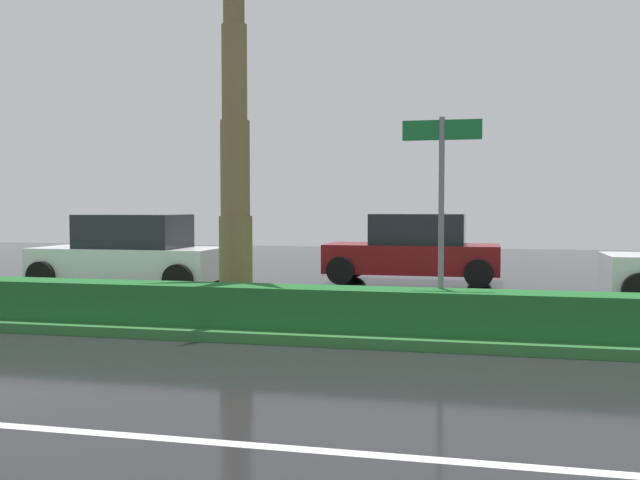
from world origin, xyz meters
TOP-DOWN VIEW (x-y plane):
  - ground_plane at (0.00, 9.00)m, footprint 90.00×42.00m
  - near_lane_divider_stripe at (0.00, 2.00)m, footprint 81.00×0.14m
  - median_strip at (0.00, 8.00)m, footprint 85.50×4.00m
  - median_hedge at (0.00, 6.60)m, footprint 76.50×0.70m
  - street_name_sign at (-1.20, 6.83)m, footprint 1.10×0.08m
  - car_in_traffic_leading at (-8.58, 11.71)m, footprint 4.30×2.02m
  - car_in_traffic_second at (-2.37, 14.72)m, footprint 4.30×2.02m

SIDE VIEW (x-z plane):
  - ground_plane at x=0.00m, z-range -0.10..0.00m
  - near_lane_divider_stripe at x=0.00m, z-range 0.00..0.01m
  - median_strip at x=0.00m, z-range 0.00..0.15m
  - median_hedge at x=0.00m, z-range 0.15..0.75m
  - car_in_traffic_leading at x=-8.58m, z-range -0.03..1.69m
  - car_in_traffic_second at x=-2.37m, z-range -0.03..1.69m
  - street_name_sign at x=-1.20m, z-range 0.58..3.58m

